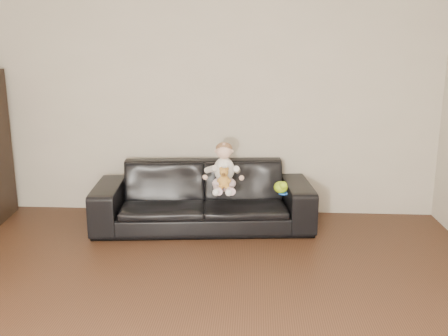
# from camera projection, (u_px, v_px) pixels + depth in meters

# --- Properties ---
(wall_back) EXTENTS (5.00, 0.00, 5.00)m
(wall_back) POSITION_uv_depth(u_px,v_px,m) (204.00, 94.00, 5.33)
(wall_back) COLOR #BDB39F
(wall_back) RESTS_ON ground
(sofa) EXTENTS (2.25, 1.07, 0.64)m
(sofa) POSITION_uv_depth(u_px,v_px,m) (203.00, 196.00, 5.07)
(sofa) COLOR black
(sofa) RESTS_ON floor
(baby) EXTENTS (0.36, 0.43, 0.47)m
(baby) POSITION_uv_depth(u_px,v_px,m) (224.00, 169.00, 4.87)
(baby) COLOR #F6D0DB
(baby) RESTS_ON sofa
(teddy_bear) EXTENTS (0.14, 0.14, 0.20)m
(teddy_bear) POSITION_uv_depth(u_px,v_px,m) (224.00, 178.00, 4.74)
(teddy_bear) COLOR #BF8636
(teddy_bear) RESTS_ON sofa
(toy_green) EXTENTS (0.18, 0.20, 0.11)m
(toy_green) POSITION_uv_depth(u_px,v_px,m) (281.00, 187.00, 4.81)
(toy_green) COLOR #A1D318
(toy_green) RESTS_ON sofa
(toy_rattle) EXTENTS (0.06, 0.06, 0.06)m
(toy_rattle) POSITION_uv_depth(u_px,v_px,m) (282.00, 190.00, 4.81)
(toy_rattle) COLOR red
(toy_rattle) RESTS_ON sofa
(toy_blue_disc) EXTENTS (0.11, 0.11, 0.01)m
(toy_blue_disc) POSITION_uv_depth(u_px,v_px,m) (283.00, 193.00, 4.78)
(toy_blue_disc) COLOR blue
(toy_blue_disc) RESTS_ON sofa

